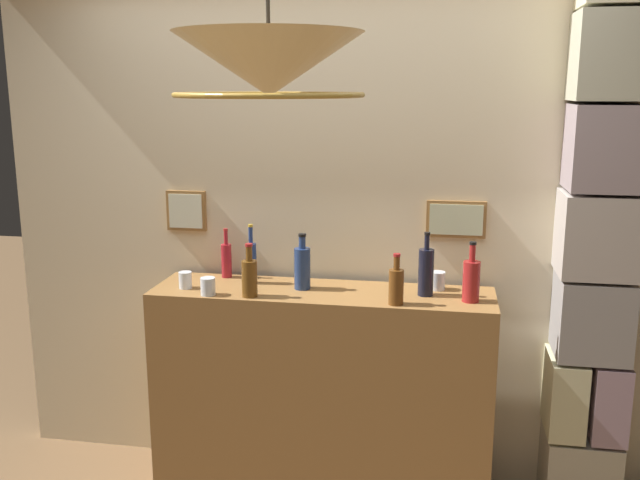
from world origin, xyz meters
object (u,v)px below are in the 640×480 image
liquor_bottle_vermouth (471,280)px  pendant_lamp (269,67)px  liquor_bottle_tequila (226,259)px  liquor_bottle_rye (426,271)px  liquor_bottle_whiskey (302,267)px  liquor_bottle_gin (249,277)px  liquor_bottle_port (251,261)px  glass_tumbler_shot (208,286)px  glass_tumbler_highball (438,281)px  glass_tumbler_rocks (185,280)px  liquor_bottle_brandy (396,285)px

liquor_bottle_vermouth → pendant_lamp: size_ratio=0.47×
liquor_bottle_tequila → liquor_bottle_rye: (0.97, -0.14, 0.02)m
liquor_bottle_whiskey → liquor_bottle_gin: liquor_bottle_whiskey is taller
liquor_bottle_whiskey → liquor_bottle_port: bearing=168.4°
liquor_bottle_vermouth → liquor_bottle_gin: size_ratio=1.10×
liquor_bottle_whiskey → glass_tumbler_shot: (-0.40, -0.17, -0.06)m
glass_tumbler_highball → pendant_lamp: 1.53m
liquor_bottle_port → glass_tumbler_highball: bearing=2.8°
liquor_bottle_rye → liquor_bottle_gin: (-0.77, -0.16, -0.02)m
liquor_bottle_whiskey → liquor_bottle_port: (-0.26, 0.05, 0.00)m
liquor_bottle_tequila → glass_tumbler_shot: (0.01, -0.31, -0.05)m
liquor_bottle_port → pendant_lamp: size_ratio=0.50×
glass_tumbler_rocks → pendant_lamp: bearing=-54.9°
liquor_bottle_rye → pendant_lamp: size_ratio=0.51×
glass_tumbler_shot → pendant_lamp: (0.51, -0.84, 0.94)m
liquor_bottle_port → liquor_bottle_brandy: bearing=-17.2°
liquor_bottle_gin → liquor_bottle_port: bearing=103.5°
liquor_bottle_vermouth → pendant_lamp: pendant_lamp is taller
liquor_bottle_whiskey → liquor_bottle_vermouth: (0.76, -0.07, -0.01)m
liquor_bottle_whiskey → glass_tumbler_rocks: (-0.54, -0.09, -0.07)m
liquor_bottle_rye → glass_tumbler_highball: size_ratio=3.44×
liquor_bottle_rye → pendant_lamp: bearing=-114.4°
liquor_bottle_whiskey → pendant_lamp: (0.11, -1.01, 0.87)m
liquor_bottle_rye → glass_tumbler_rocks: size_ratio=3.73×
liquor_bottle_whiskey → liquor_bottle_vermouth: liquor_bottle_vermouth is taller
liquor_bottle_vermouth → glass_tumbler_shot: 1.17m
liquor_bottle_tequila → glass_tumbler_highball: (1.03, -0.04, -0.05)m
liquor_bottle_gin → glass_tumbler_shot: bearing=-176.6°
glass_tumbler_shot → pendant_lamp: 1.35m
liquor_bottle_rye → glass_tumbler_shot: (-0.96, -0.17, -0.07)m
glass_tumbler_highball → glass_tumbler_shot: size_ratio=1.05×
glass_tumbler_rocks → pendant_lamp: pendant_lamp is taller
liquor_bottle_gin → glass_tumbler_rocks: size_ratio=3.12×
liquor_bottle_gin → liquor_bottle_rye: bearing=11.4°
glass_tumbler_rocks → liquor_bottle_whiskey: bearing=9.1°
liquor_bottle_tequila → glass_tumbler_rocks: (-0.13, -0.22, -0.05)m
liquor_bottle_vermouth → glass_tumbler_shot: size_ratio=3.32×
liquor_bottle_brandy → glass_tumbler_rocks: size_ratio=2.89×
liquor_bottle_whiskey → pendant_lamp: bearing=-83.8°
liquor_bottle_whiskey → glass_tumbler_highball: bearing=8.9°
glass_tumbler_highball → pendant_lamp: bearing=-114.7°
liquor_bottle_whiskey → liquor_bottle_brandy: size_ratio=1.16×
liquor_bottle_vermouth → glass_tumbler_rocks: bearing=-179.1°
liquor_bottle_vermouth → liquor_bottle_brandy: bearing=-162.6°
liquor_bottle_tequila → liquor_bottle_vermouth: liquor_bottle_vermouth is taller
glass_tumbler_shot → glass_tumbler_rocks: bearing=148.0°
liquor_bottle_port → glass_tumbler_highball: (0.88, 0.04, -0.06)m
liquor_bottle_tequila → liquor_bottle_rye: bearing=-8.3°
liquor_bottle_whiskey → liquor_bottle_gin: size_ratio=1.08×
liquor_bottle_whiskey → liquor_bottle_port: size_ratio=0.91×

